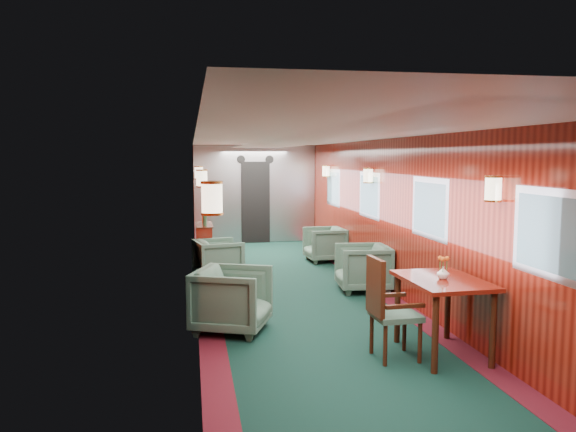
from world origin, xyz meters
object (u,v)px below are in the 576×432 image
object	(u,v)px
armchair_right_far	(325,244)
dining_table	(443,291)
armchair_right_near	(363,268)
armchair_left_far	(218,259)
armchair_left_near	(232,300)
side_chair	(387,304)
credenza	(204,246)

from	to	relation	value
armchair_right_far	dining_table	bearing A→B (deg)	-3.81
dining_table	armchair_right_near	xyz separation A→B (m)	(0.04, 2.93, -0.33)
armchair_left_far	dining_table	bearing A→B (deg)	-164.96
armchair_left_far	armchair_right_near	bearing A→B (deg)	-131.66
armchair_right_near	armchair_right_far	size ratio (longest dim) A/B	1.06
armchair_left_near	armchair_left_far	size ratio (longest dim) A/B	1.12
armchair_left_near	armchair_left_far	world-z (taller)	armchair_left_near
dining_table	side_chair	distance (m)	0.64
dining_table	armchair_right_far	distance (m)	5.50
credenza	armchair_left_near	bearing A→B (deg)	-86.23
dining_table	armchair_right_near	bearing A→B (deg)	87.75
dining_table	credenza	xyz separation A→B (m)	(-2.40, 5.01, -0.25)
dining_table	armchair_right_far	world-z (taller)	dining_table
dining_table	side_chair	world-z (taller)	side_chair
armchair_left_far	armchair_right_near	distance (m)	2.53
side_chair	credenza	xyz separation A→B (m)	(-1.77, 5.03, -0.14)
dining_table	armchair_right_far	size ratio (longest dim) A/B	1.47
dining_table	side_chair	size ratio (longest dim) A/B	1.04
dining_table	armchair_left_far	bearing A→B (deg)	116.09
armchair_right_far	armchair_left_far	bearing A→B (deg)	-62.49
dining_table	armchair_left_near	bearing A→B (deg)	149.23
credenza	armchair_left_far	world-z (taller)	credenza
dining_table	armchair_left_far	xyz separation A→B (m)	(-2.17, 4.16, -0.35)
armchair_right_far	side_chair	bearing A→B (deg)	-10.35
side_chair	armchair_right_far	distance (m)	5.55
credenza	armchair_right_far	xyz separation A→B (m)	(2.43, 0.48, -0.10)
credenza	armchair_right_far	distance (m)	2.48
side_chair	armchair_right_near	world-z (taller)	side_chair
armchair_left_near	armchair_right_near	bearing A→B (deg)	-30.12
credenza	armchair_right_far	size ratio (longest dim) A/B	1.50
armchair_right_near	armchair_right_far	distance (m)	2.56
armchair_right_near	armchair_right_far	bearing A→B (deg)	-174.93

